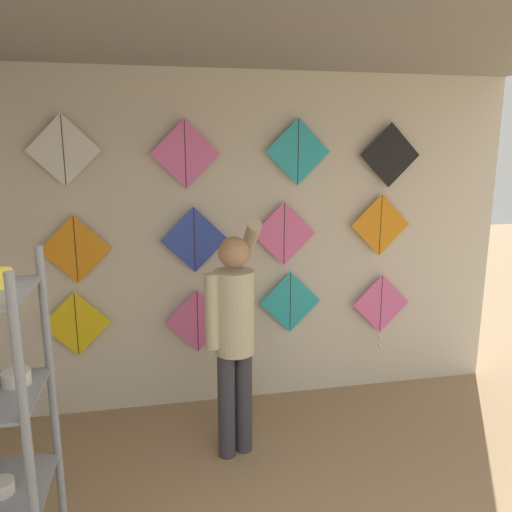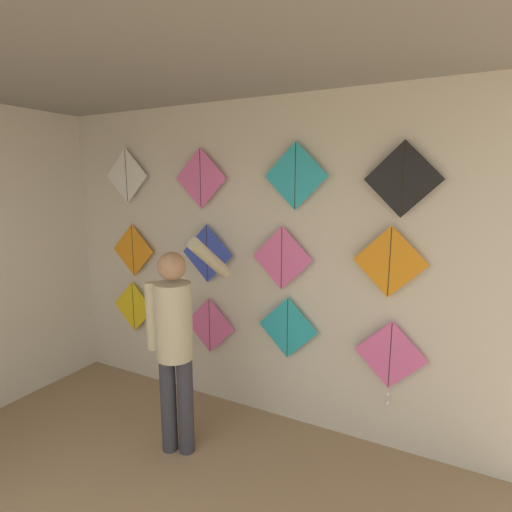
% 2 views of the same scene
% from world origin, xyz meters
% --- Properties ---
extents(back_panel, '(4.83, 0.06, 2.80)m').
position_xyz_m(back_panel, '(0.00, 3.36, 1.40)').
color(back_panel, beige).
rests_on(back_panel, ground).
extents(ceiling_slab, '(4.83, 4.13, 0.04)m').
position_xyz_m(ceiling_slab, '(0.00, 1.66, 2.82)').
color(ceiling_slab, gray).
extents(shopkeeper, '(0.42, 0.65, 1.72)m').
position_xyz_m(shopkeeper, '(-0.13, 2.52, 0.97)').
color(shopkeeper, '#383842').
rests_on(shopkeeper, ground).
extents(kite_0, '(0.54, 0.01, 0.54)m').
position_xyz_m(kite_0, '(-1.30, 3.27, 0.81)').
color(kite_0, yellow).
extents(kite_1, '(0.54, 0.01, 0.54)m').
position_xyz_m(kite_1, '(-0.33, 3.27, 0.77)').
color(kite_1, pink).
extents(kite_2, '(0.54, 0.01, 0.54)m').
position_xyz_m(kite_2, '(0.48, 3.27, 0.88)').
color(kite_2, '#28B2C6').
extents(kite_3, '(0.54, 0.04, 0.68)m').
position_xyz_m(kite_3, '(1.33, 3.27, 0.79)').
color(kite_3, pink).
extents(kite_4, '(0.54, 0.01, 0.54)m').
position_xyz_m(kite_4, '(-1.26, 3.27, 1.42)').
color(kite_4, orange).
extents(kite_5, '(0.54, 0.01, 0.54)m').
position_xyz_m(kite_5, '(-0.34, 3.27, 1.46)').
color(kite_5, blue).
extents(kite_6, '(0.54, 0.01, 0.54)m').
position_xyz_m(kite_6, '(0.42, 3.27, 1.49)').
color(kite_6, pink).
extents(kite_7, '(0.54, 0.01, 0.54)m').
position_xyz_m(kite_7, '(1.28, 3.27, 1.53)').
color(kite_7, orange).
extents(kite_8, '(0.54, 0.01, 0.54)m').
position_xyz_m(kite_8, '(-1.29, 3.27, 2.17)').
color(kite_8, white).
extents(kite_9, '(0.54, 0.01, 0.54)m').
position_xyz_m(kite_9, '(-0.39, 3.27, 2.15)').
color(kite_9, pink).
extents(kite_10, '(0.54, 0.01, 0.54)m').
position_xyz_m(kite_10, '(0.53, 3.27, 2.16)').
color(kite_10, '#28B2C6').
extents(kite_11, '(0.54, 0.01, 0.54)m').
position_xyz_m(kite_11, '(1.34, 3.27, 2.13)').
color(kite_11, black).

